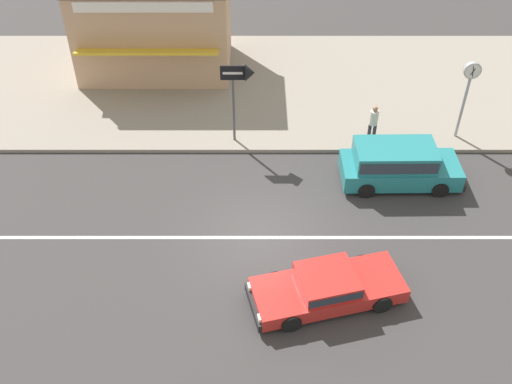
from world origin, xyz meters
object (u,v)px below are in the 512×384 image
(minivan_teal_1, at_px, (396,163))
(street_clock, at_px, (468,82))
(shopfront_corner_warung, at_px, (152,23))
(pedestrian_near_clock, at_px, (372,121))
(sedan_red_4, at_px, (326,287))
(arrow_signboard, at_px, (244,78))

(minivan_teal_1, xyz_separation_m, street_clock, (2.94, 2.74, 1.80))
(minivan_teal_1, relative_size, shopfront_corner_warung, 0.64)
(pedestrian_near_clock, relative_size, shopfront_corner_warung, 0.23)
(sedan_red_4, bearing_deg, street_clock, 54.24)
(sedan_red_4, bearing_deg, shopfront_corner_warung, 115.65)
(street_clock, bearing_deg, sedan_red_4, -125.76)
(street_clock, bearing_deg, arrow_signboard, -177.98)
(sedan_red_4, bearing_deg, minivan_teal_1, 61.29)
(street_clock, distance_m, arrow_signboard, 8.56)
(sedan_red_4, height_order, shopfront_corner_warung, shopfront_corner_warung)
(street_clock, relative_size, pedestrian_near_clock, 2.07)
(sedan_red_4, relative_size, street_clock, 1.47)
(sedan_red_4, height_order, arrow_signboard, arrow_signboard)
(sedan_red_4, relative_size, arrow_signboard, 1.45)
(shopfront_corner_warung, bearing_deg, street_clock, -24.27)
(minivan_teal_1, bearing_deg, street_clock, 42.94)
(arrow_signboard, distance_m, shopfront_corner_warung, 7.44)
(street_clock, xyz_separation_m, pedestrian_near_clock, (-3.50, -0.34, -1.56))
(sedan_red_4, xyz_separation_m, pedestrian_near_clock, (2.51, 8.02, 0.55))
(minivan_teal_1, distance_m, pedestrian_near_clock, 2.48)
(sedan_red_4, distance_m, pedestrian_near_clock, 8.42)
(arrow_signboard, xyz_separation_m, shopfront_corner_warung, (-4.26, 6.07, -0.61))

